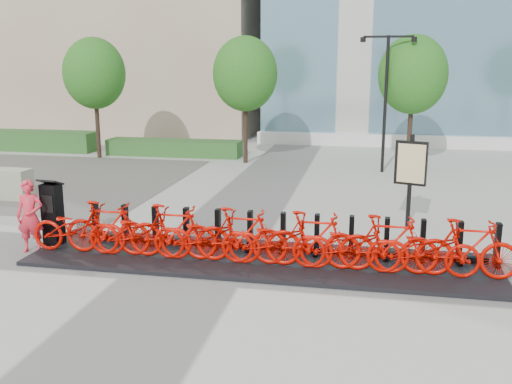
% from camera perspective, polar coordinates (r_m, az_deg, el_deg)
% --- Properties ---
extents(ground, '(120.00, 120.00, 0.00)m').
position_cam_1_polar(ground, '(11.95, -6.15, -6.99)').
color(ground, '#B6B8A6').
extents(hedge_b, '(6.00, 1.20, 0.70)m').
position_cam_1_polar(hedge_b, '(25.62, -8.18, 4.41)').
color(hedge_b, '#215B23').
rests_on(hedge_b, ground).
extents(tree_0, '(2.60, 2.60, 5.10)m').
position_cam_1_polar(tree_0, '(25.43, -15.85, 11.33)').
color(tree_0, '#312419').
rests_on(tree_0, ground).
extents(tree_1, '(2.60, 2.60, 5.10)m').
position_cam_1_polar(tree_1, '(23.25, -1.09, 11.71)').
color(tree_1, '#312419').
rests_on(tree_1, ground).
extents(tree_2, '(2.60, 2.60, 5.10)m').
position_cam_1_polar(tree_2, '(22.79, 15.43, 11.24)').
color(tree_2, '#312419').
rests_on(tree_2, ground).
extents(streetlamp, '(2.00, 0.20, 5.00)m').
position_cam_1_polar(streetlamp, '(21.75, 12.87, 10.12)').
color(streetlamp, black).
rests_on(streetlamp, ground).
extents(dock_pad, '(9.60, 2.40, 0.08)m').
position_cam_1_polar(dock_pad, '(11.91, 0.31, -6.77)').
color(dock_pad, black).
rests_on(dock_pad, ground).
extents(dock_rail_posts, '(8.74, 0.50, 0.85)m').
position_cam_1_polar(dock_rail_posts, '(12.15, 2.68, -4.09)').
color(dock_rail_posts, black).
rests_on(dock_rail_posts, dock_pad).
extents(bike_0, '(1.95, 0.68, 1.03)m').
position_cam_1_polar(bike_0, '(12.72, -17.56, -3.50)').
color(bike_0, '#BD0900').
rests_on(bike_0, dock_pad).
extents(bike_1, '(1.89, 0.54, 1.14)m').
position_cam_1_polar(bike_1, '(12.38, -14.65, -3.48)').
color(bike_1, '#BD0900').
rests_on(bike_1, dock_pad).
extents(bike_2, '(1.95, 0.68, 1.03)m').
position_cam_1_polar(bike_2, '(12.11, -11.55, -3.96)').
color(bike_2, '#BD0900').
rests_on(bike_2, dock_pad).
extents(bike_3, '(1.89, 0.54, 1.14)m').
position_cam_1_polar(bike_3, '(11.84, -8.33, -3.94)').
color(bike_3, '#BD0900').
rests_on(bike_3, dock_pad).
extents(bike_4, '(1.95, 0.68, 1.03)m').
position_cam_1_polar(bike_4, '(11.64, -4.97, -4.43)').
color(bike_4, '#BD0900').
rests_on(bike_4, dock_pad).
extents(bike_5, '(1.89, 0.54, 1.14)m').
position_cam_1_polar(bike_5, '(11.45, -1.50, -4.38)').
color(bike_5, '#BD0900').
rests_on(bike_5, dock_pad).
extents(bike_6, '(1.95, 0.68, 1.03)m').
position_cam_1_polar(bike_6, '(11.34, 2.07, -4.85)').
color(bike_6, '#BD0900').
rests_on(bike_6, dock_pad).
extents(bike_7, '(1.89, 0.54, 1.14)m').
position_cam_1_polar(bike_7, '(11.24, 5.71, -4.77)').
color(bike_7, '#BD0900').
rests_on(bike_7, dock_pad).
extents(bike_8, '(1.95, 0.68, 1.03)m').
position_cam_1_polar(bike_8, '(11.22, 9.38, -5.22)').
color(bike_8, '#BD0900').
rests_on(bike_8, dock_pad).
extents(bike_9, '(1.89, 0.54, 1.14)m').
position_cam_1_polar(bike_9, '(11.21, 13.09, -5.10)').
color(bike_9, '#BD0900').
rests_on(bike_9, dock_pad).
extents(bike_10, '(1.95, 0.68, 1.03)m').
position_cam_1_polar(bike_10, '(11.28, 16.74, -5.51)').
color(bike_10, '#BD0900').
rests_on(bike_10, dock_pad).
extents(bike_11, '(1.89, 0.54, 1.14)m').
position_cam_1_polar(bike_11, '(11.36, 20.39, -5.34)').
color(bike_11, '#BD0900').
rests_on(bike_11, dock_pad).
extents(kiosk, '(0.49, 0.42, 1.49)m').
position_cam_1_polar(kiosk, '(13.40, -19.68, -1.95)').
color(kiosk, black).
rests_on(kiosk, dock_pad).
extents(worker_red, '(0.64, 0.48, 1.59)m').
position_cam_1_polar(worker_red, '(13.24, -21.67, -2.27)').
color(worker_red, red).
rests_on(worker_red, ground).
extents(map_sign, '(0.77, 0.35, 2.36)m').
position_cam_1_polar(map_sign, '(14.31, 15.22, 2.40)').
color(map_sign, black).
rests_on(map_sign, ground).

